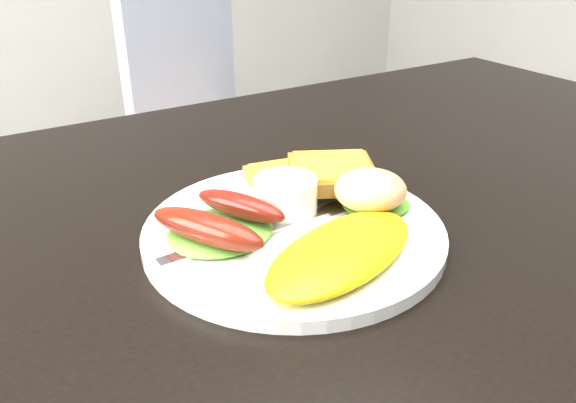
{
  "coord_description": "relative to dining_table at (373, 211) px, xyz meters",
  "views": [
    {
      "loc": [
        -0.36,
        -0.4,
        1.01
      ],
      "look_at": [
        -0.12,
        -0.02,
        0.78
      ],
      "focal_mm": 35.0,
      "sensor_mm": 36.0,
      "label": 1
    }
  ],
  "objects": [
    {
      "name": "dining_table",
      "position": [
        0.0,
        0.0,
        0.0
      ],
      "size": [
        1.2,
        0.8,
        0.04
      ],
      "primitive_type": "cube",
      "color": "black",
      "rests_on": "ground"
    },
    {
      "name": "dining_chair",
      "position": [
        0.26,
        1.01,
        -0.28
      ],
      "size": [
        0.56,
        0.56,
        0.05
      ],
      "primitive_type": "cube",
      "rotation": [
        0.0,
        0.0,
        0.39
      ],
      "color": "tan",
      "rests_on": "ground"
    },
    {
      "name": "person",
      "position": [
        0.09,
        0.64,
        0.0
      ],
      "size": [
        0.57,
        0.42,
        1.47
      ],
      "primitive_type": "imported",
      "rotation": [
        0.0,
        0.0,
        3.0
      ],
      "color": "navy",
      "rests_on": "ground"
    },
    {
      "name": "plate",
      "position": [
        -0.12,
        -0.03,
        0.03
      ],
      "size": [
        0.27,
        0.27,
        0.01
      ],
      "primitive_type": "cylinder",
      "color": "white",
      "rests_on": "dining_table"
    },
    {
      "name": "lettuce_left",
      "position": [
        -0.18,
        -0.01,
        0.04
      ],
      "size": [
        0.11,
        0.1,
        0.01
      ],
      "primitive_type": "ellipsoid",
      "rotation": [
        0.0,
        0.0,
        0.13
      ],
      "color": "#48A220",
      "rests_on": "plate"
    },
    {
      "name": "lettuce_right",
      "position": [
        -0.03,
        -0.04,
        0.04
      ],
      "size": [
        0.08,
        0.07,
        0.01
      ],
      "primitive_type": "ellipsoid",
      "rotation": [
        0.0,
        0.0,
        -0.26
      ],
      "color": "#40831F",
      "rests_on": "plate"
    },
    {
      "name": "omelette",
      "position": [
        -0.12,
        -0.1,
        0.04
      ],
      "size": [
        0.18,
        0.13,
        0.02
      ],
      "primitive_type": "ellipsoid",
      "rotation": [
        0.0,
        0.0,
        0.32
      ],
      "color": "yellow",
      "rests_on": "plate"
    },
    {
      "name": "sausage_a",
      "position": [
        -0.2,
        -0.03,
        0.05
      ],
      "size": [
        0.08,
        0.11,
        0.03
      ],
      "primitive_type": "ellipsoid",
      "rotation": [
        0.0,
        0.0,
        0.51
      ],
      "color": "#671808",
      "rests_on": "lettuce_left"
    },
    {
      "name": "sausage_b",
      "position": [
        -0.16,
        -0.01,
        0.05
      ],
      "size": [
        0.06,
        0.09,
        0.02
      ],
      "primitive_type": "ellipsoid",
      "rotation": [
        0.0,
        0.0,
        0.49
      ],
      "color": "#61130A",
      "rests_on": "lettuce_left"
    },
    {
      "name": "ramekin",
      "position": [
        -0.11,
        -0.0,
        0.05
      ],
      "size": [
        0.06,
        0.06,
        0.03
      ],
      "primitive_type": "cylinder",
      "rotation": [
        0.0,
        0.0,
        0.09
      ],
      "color": "white",
      "rests_on": "plate"
    },
    {
      "name": "toast_a",
      "position": [
        -0.08,
        0.05,
        0.04
      ],
      "size": [
        0.09,
        0.09,
        0.01
      ],
      "primitive_type": "cube",
      "rotation": [
        0.0,
        0.0,
        -0.18
      ],
      "color": "olive",
      "rests_on": "plate"
    },
    {
      "name": "toast_b",
      "position": [
        -0.05,
        0.01,
        0.05
      ],
      "size": [
        0.11,
        0.11,
        0.01
      ],
      "primitive_type": "cube",
      "rotation": [
        0.0,
        0.0,
        -0.47
      ],
      "color": "brown",
      "rests_on": "toast_a"
    },
    {
      "name": "potato_salad",
      "position": [
        -0.05,
        -0.05,
        0.06
      ],
      "size": [
        0.09,
        0.08,
        0.04
      ],
      "primitive_type": "ellipsoid",
      "rotation": [
        0.0,
        0.0,
        -0.35
      ],
      "color": "beige",
      "rests_on": "lettuce_right"
    },
    {
      "name": "fork",
      "position": [
        -0.17,
        -0.03,
        0.03
      ],
      "size": [
        0.16,
        0.02,
        0.0
      ],
      "primitive_type": "cube",
      "rotation": [
        0.0,
        0.0,
        0.02
      ],
      "color": "#ADAFB7",
      "rests_on": "plate"
    }
  ]
}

